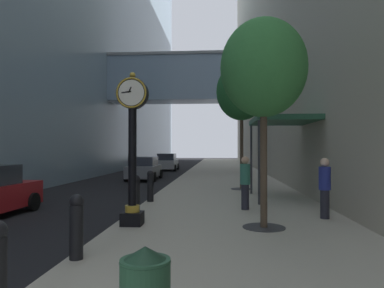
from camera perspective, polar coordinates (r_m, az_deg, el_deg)
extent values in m
plane|color=black|center=(29.26, -1.38, -5.02)|extent=(110.00, 110.00, 0.00)
cube|color=#ADA593|center=(32.12, 5.08, -4.51)|extent=(6.65, 80.00, 0.14)
cube|color=#758EA8|center=(32.13, -0.92, 10.07)|extent=(13.86, 3.20, 3.79)
cube|color=gray|center=(32.57, -0.92, 13.55)|extent=(13.86, 3.40, 0.24)
cube|color=black|center=(9.95, -9.44, -11.57)|extent=(0.55, 0.55, 0.35)
cylinder|color=gold|center=(9.90, -9.43, -10.06)|extent=(0.39, 0.38, 0.18)
cylinder|color=black|center=(9.78, -9.42, -2.06)|extent=(0.22, 0.22, 2.58)
cylinder|color=black|center=(9.89, -9.40, 7.89)|extent=(0.84, 0.28, 0.84)
torus|color=gold|center=(9.74, -9.61, 8.03)|extent=(0.82, 0.05, 0.82)
cylinder|color=silver|center=(9.74, -9.61, 8.02)|extent=(0.69, 0.01, 0.69)
cylinder|color=silver|center=(10.03, -9.19, 7.77)|extent=(0.69, 0.01, 0.69)
sphere|color=gold|center=(9.97, -9.39, 10.69)|extent=(0.16, 0.16, 0.16)
cube|color=black|center=(9.75, -9.81, 8.47)|extent=(0.09, 0.01, 0.17)
cube|color=black|center=(9.77, -10.36, 8.09)|extent=(0.26, 0.01, 0.06)
cylinder|color=black|center=(7.18, -17.85, -13.13)|extent=(0.25, 0.25, 1.00)
sphere|color=black|center=(7.08, -17.83, -8.63)|extent=(0.26, 0.26, 0.26)
cylinder|color=black|center=(11.74, -8.85, -8.29)|extent=(0.25, 0.25, 1.00)
sphere|color=black|center=(11.68, -8.85, -5.52)|extent=(0.26, 0.26, 0.26)
cylinder|color=black|center=(14.09, -6.61, -7.03)|extent=(0.25, 0.25, 1.00)
sphere|color=black|center=(14.04, -6.61, -4.72)|extent=(0.26, 0.26, 0.26)
cylinder|color=#333335|center=(9.73, 11.31, -12.80)|extent=(1.10, 1.10, 0.02)
cylinder|color=#4C3D2D|center=(9.52, 11.29, -3.07)|extent=(0.18, 0.18, 3.31)
ellipsoid|color=#387F3D|center=(9.74, 11.25, 11.76)|extent=(2.24, 2.24, 2.58)
cylinder|color=#333335|center=(18.49, 7.87, -7.05)|extent=(1.10, 1.10, 0.02)
cylinder|color=#4C3D2D|center=(18.37, 7.86, -0.89)|extent=(0.18, 0.18, 3.99)
ellipsoid|color=#23602D|center=(18.60, 7.85, 8.24)|extent=(2.55, 2.55, 2.93)
cone|color=#183523|center=(3.87, -7.43, -16.90)|extent=(0.53, 0.53, 0.16)
cylinder|color=#23232D|center=(11.35, 20.29, -8.94)|extent=(0.36, 0.36, 0.84)
cylinder|color=navy|center=(11.27, 20.27, -5.12)|extent=(0.47, 0.47, 0.68)
sphere|color=beige|center=(11.24, 20.26, -2.75)|extent=(0.26, 0.26, 0.26)
cylinder|color=#23232D|center=(12.34, 8.42, -8.29)|extent=(0.37, 0.37, 0.85)
cylinder|color=#337560|center=(12.26, 8.41, -4.75)|extent=(0.48, 0.48, 0.68)
sphere|color=tan|center=(12.24, 8.41, -2.55)|extent=(0.26, 0.26, 0.26)
cube|color=#235138|center=(15.20, 14.11, 3.64)|extent=(2.40, 3.60, 0.20)
cylinder|color=#333338|center=(13.42, 10.59, -2.63)|extent=(0.10, 0.10, 3.20)
cylinder|color=#333338|center=(16.60, 9.36, -2.27)|extent=(0.10, 0.10, 3.20)
cylinder|color=black|center=(13.94, -23.88, -8.37)|extent=(0.24, 0.65, 0.64)
cube|color=#B7BABF|center=(36.23, -3.96, -3.19)|extent=(1.88, 4.11, 0.82)
cube|color=#282D38|center=(36.01, -4.00, -2.05)|extent=(1.65, 2.31, 0.67)
cylinder|color=black|center=(37.76, -5.07, -3.57)|extent=(0.23, 0.64, 0.64)
cylinder|color=black|center=(37.52, -2.27, -3.59)|extent=(0.23, 0.64, 0.64)
cylinder|color=black|center=(35.01, -5.77, -3.79)|extent=(0.23, 0.64, 0.64)
cylinder|color=black|center=(34.75, -2.75, -3.81)|extent=(0.23, 0.64, 0.64)
cube|color=slate|center=(25.48, -7.56, -4.27)|extent=(1.93, 4.34, 0.79)
cube|color=#282D38|center=(25.24, -7.65, -2.73)|extent=(1.68, 2.44, 0.64)
cylinder|color=black|center=(27.12, -8.92, -4.67)|extent=(0.23, 0.64, 0.64)
cylinder|color=black|center=(26.79, -4.99, -4.73)|extent=(0.23, 0.64, 0.64)
cylinder|color=black|center=(24.27, -10.40, -5.13)|extent=(0.23, 0.64, 0.64)
cylinder|color=black|center=(23.90, -6.02, -5.21)|extent=(0.23, 0.64, 0.64)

